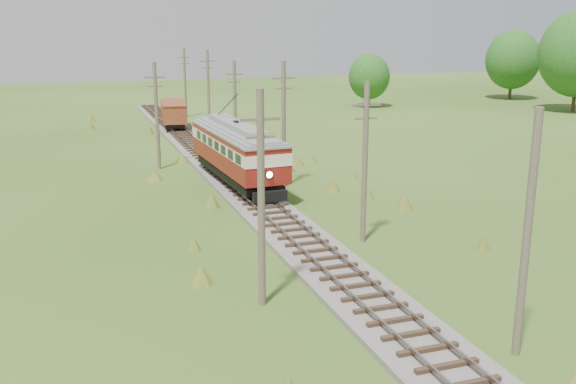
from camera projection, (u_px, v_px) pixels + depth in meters
name	position (u px, v px, depth m)	size (l,w,h in m)	color
railbed_main	(231.00, 178.00, 48.32)	(3.60, 96.00, 0.57)	#605B54
streetcar	(237.00, 148.00, 45.91)	(3.84, 13.79, 6.26)	black
gondola	(174.00, 113.00, 71.63)	(3.41, 8.03, 2.59)	black
gravel_pile	(228.00, 134.00, 66.37)	(2.85, 3.02, 1.04)	gray
utility_pole_r_1	(527.00, 237.00, 21.72)	(0.30, 0.30, 8.80)	brown
utility_pole_r_2	(365.00, 162.00, 33.67)	(1.60, 0.30, 8.60)	brown
utility_pole_r_3	(284.00, 123.00, 45.48)	(1.60, 0.30, 9.00)	brown
utility_pole_r_4	(235.00, 107.00, 57.39)	(1.60, 0.30, 8.40)	brown
utility_pole_r_5	(208.00, 90.00, 69.34)	(1.60, 0.30, 8.90)	brown
utility_pole_r_6	(185.00, 82.00, 81.19)	(1.60, 0.30, 8.70)	brown
utility_pole_l_a	(261.00, 198.00, 25.76)	(1.60, 0.30, 9.00)	brown
utility_pole_l_b	(157.00, 115.00, 51.33)	(1.60, 0.30, 8.60)	brown
tree_right_5	(513.00, 60.00, 101.15)	(8.40, 8.40, 10.82)	#38281C
tree_mid_b	(369.00, 77.00, 91.55)	(5.88, 5.88, 7.57)	#38281C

